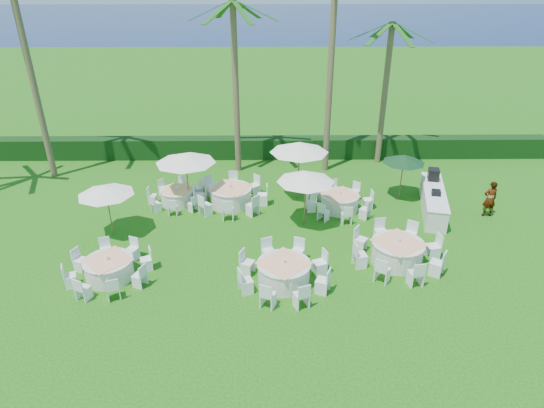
{
  "coord_description": "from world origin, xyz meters",
  "views": [
    {
      "loc": [
        0.4,
        -13.64,
        9.7
      ],
      "look_at": [
        0.59,
        3.11,
        1.3
      ],
      "focal_mm": 30.0,
      "sensor_mm": 36.0,
      "label": 1
    }
  ],
  "objects_px": {
    "banquet_table_e": "(231,196)",
    "umbrella_d": "(299,147)",
    "umbrella_a": "(106,190)",
    "staff_person": "(490,199)",
    "banquet_table_a": "(109,268)",
    "umbrella_b": "(306,177)",
    "umbrella_c": "(186,158)",
    "umbrella_green": "(404,159)",
    "banquet_table_f": "(340,202)",
    "buffet_table": "(433,200)",
    "banquet_table_c": "(397,252)",
    "banquet_table_d": "(178,196)",
    "banquet_table_b": "(284,272)"
  },
  "relations": [
    {
      "from": "umbrella_a",
      "to": "staff_person",
      "type": "height_order",
      "value": "umbrella_a"
    },
    {
      "from": "umbrella_a",
      "to": "staff_person",
      "type": "relative_size",
      "value": 1.35
    },
    {
      "from": "banquet_table_c",
      "to": "umbrella_green",
      "type": "xyz_separation_m",
      "value": [
        1.57,
        5.57,
        1.58
      ]
    },
    {
      "from": "banquet_table_c",
      "to": "umbrella_green",
      "type": "relative_size",
      "value": 1.54
    },
    {
      "from": "umbrella_b",
      "to": "staff_person",
      "type": "relative_size",
      "value": 1.46
    },
    {
      "from": "banquet_table_c",
      "to": "banquet_table_f",
      "type": "relative_size",
      "value": 1.11
    },
    {
      "from": "banquet_table_d",
      "to": "umbrella_b",
      "type": "xyz_separation_m",
      "value": [
        5.87,
        -2.13,
        1.86
      ]
    },
    {
      "from": "banquet_table_a",
      "to": "umbrella_b",
      "type": "distance_m",
      "value": 8.44
    },
    {
      "from": "umbrella_c",
      "to": "umbrella_green",
      "type": "bearing_deg",
      "value": 2.55
    },
    {
      "from": "umbrella_d",
      "to": "staff_person",
      "type": "height_order",
      "value": "umbrella_d"
    },
    {
      "from": "banquet_table_d",
      "to": "banquet_table_b",
      "type": "bearing_deg",
      "value": -52.85
    },
    {
      "from": "staff_person",
      "to": "banquet_table_d",
      "type": "bearing_deg",
      "value": -8.41
    },
    {
      "from": "banquet_table_e",
      "to": "umbrella_d",
      "type": "height_order",
      "value": "umbrella_d"
    },
    {
      "from": "buffet_table",
      "to": "banquet_table_e",
      "type": "bearing_deg",
      "value": 175.62
    },
    {
      "from": "banquet_table_d",
      "to": "buffet_table",
      "type": "distance_m",
      "value": 11.91
    },
    {
      "from": "umbrella_d",
      "to": "umbrella_c",
      "type": "bearing_deg",
      "value": -174.26
    },
    {
      "from": "umbrella_c",
      "to": "umbrella_green",
      "type": "distance_m",
      "value": 10.19
    },
    {
      "from": "banquet_table_f",
      "to": "umbrella_b",
      "type": "bearing_deg",
      "value": -141.73
    },
    {
      "from": "umbrella_d",
      "to": "umbrella_b",
      "type": "bearing_deg",
      "value": -87.63
    },
    {
      "from": "banquet_table_a",
      "to": "banquet_table_d",
      "type": "height_order",
      "value": "banquet_table_a"
    },
    {
      "from": "banquet_table_f",
      "to": "umbrella_d",
      "type": "bearing_deg",
      "value": 144.97
    },
    {
      "from": "umbrella_b",
      "to": "buffet_table",
      "type": "xyz_separation_m",
      "value": [
        6.0,
        1.23,
        -1.69
      ]
    },
    {
      "from": "banquet_table_f",
      "to": "staff_person",
      "type": "xyz_separation_m",
      "value": [
        6.58,
        -0.68,
        0.43
      ]
    },
    {
      "from": "banquet_table_d",
      "to": "banquet_table_f",
      "type": "bearing_deg",
      "value": -5.75
    },
    {
      "from": "banquet_table_a",
      "to": "banquet_table_c",
      "type": "relative_size",
      "value": 0.85
    },
    {
      "from": "buffet_table",
      "to": "banquet_table_f",
      "type": "bearing_deg",
      "value": 178.26
    },
    {
      "from": "umbrella_a",
      "to": "umbrella_b",
      "type": "height_order",
      "value": "umbrella_b"
    },
    {
      "from": "banquet_table_d",
      "to": "umbrella_a",
      "type": "height_order",
      "value": "umbrella_a"
    },
    {
      "from": "banquet_table_a",
      "to": "buffet_table",
      "type": "height_order",
      "value": "buffet_table"
    },
    {
      "from": "banquet_table_f",
      "to": "umbrella_a",
      "type": "height_order",
      "value": "umbrella_a"
    },
    {
      "from": "umbrella_c",
      "to": "umbrella_b",
      "type": "bearing_deg",
      "value": -21.75
    },
    {
      "from": "banquet_table_e",
      "to": "umbrella_c",
      "type": "height_order",
      "value": "umbrella_c"
    },
    {
      "from": "banquet_table_c",
      "to": "umbrella_c",
      "type": "bearing_deg",
      "value": 149.28
    },
    {
      "from": "banquet_table_a",
      "to": "umbrella_b",
      "type": "height_order",
      "value": "umbrella_b"
    },
    {
      "from": "umbrella_d",
      "to": "staff_person",
      "type": "xyz_separation_m",
      "value": [
        8.42,
        -1.97,
        -1.76
      ]
    },
    {
      "from": "umbrella_a",
      "to": "umbrella_d",
      "type": "relative_size",
      "value": 0.79
    },
    {
      "from": "banquet_table_b",
      "to": "banquet_table_f",
      "type": "height_order",
      "value": "banquet_table_b"
    },
    {
      "from": "banquet_table_d",
      "to": "banquet_table_e",
      "type": "xyz_separation_m",
      "value": [
        2.54,
        -0.18,
        0.09
      ]
    },
    {
      "from": "banquet_table_b",
      "to": "umbrella_b",
      "type": "relative_size",
      "value": 1.3
    },
    {
      "from": "umbrella_b",
      "to": "umbrella_d",
      "type": "xyz_separation_m",
      "value": [
        -0.11,
        2.65,
        0.37
      ]
    },
    {
      "from": "banquet_table_a",
      "to": "banquet_table_f",
      "type": "height_order",
      "value": "banquet_table_f"
    },
    {
      "from": "umbrella_d",
      "to": "banquet_table_a",
      "type": "bearing_deg",
      "value": -137.64
    },
    {
      "from": "umbrella_a",
      "to": "umbrella_c",
      "type": "distance_m",
      "value": 4.02
    },
    {
      "from": "banquet_table_f",
      "to": "staff_person",
      "type": "relative_size",
      "value": 1.84
    },
    {
      "from": "banquet_table_e",
      "to": "banquet_table_f",
      "type": "relative_size",
      "value": 1.12
    },
    {
      "from": "banquet_table_c",
      "to": "umbrella_a",
      "type": "xyz_separation_m",
      "value": [
        -11.37,
        2.21,
        1.58
      ]
    },
    {
      "from": "banquet_table_a",
      "to": "umbrella_a",
      "type": "relative_size",
      "value": 1.29
    },
    {
      "from": "umbrella_c",
      "to": "umbrella_green",
      "type": "relative_size",
      "value": 1.25
    },
    {
      "from": "banquet_table_f",
      "to": "umbrella_a",
      "type": "xyz_separation_m",
      "value": [
        -9.83,
        -2.14,
        1.63
      ]
    },
    {
      "from": "umbrella_a",
      "to": "umbrella_b",
      "type": "xyz_separation_m",
      "value": [
        8.1,
        0.78,
        0.2
      ]
    }
  ]
}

